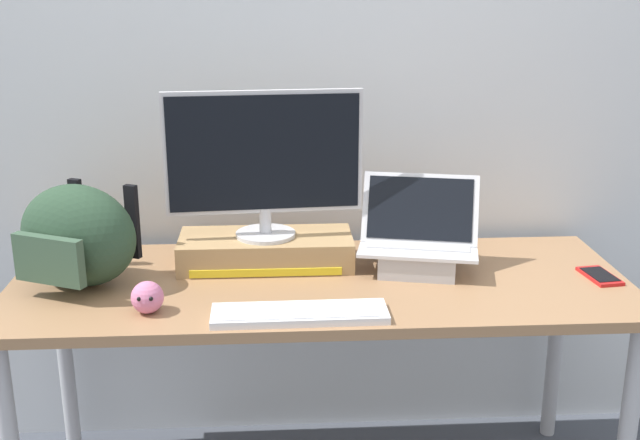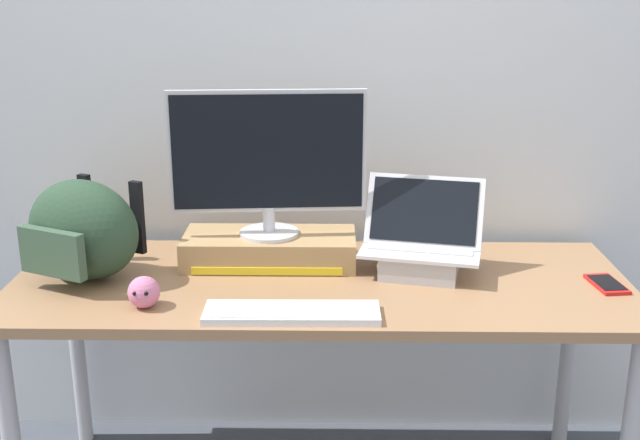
{
  "view_description": "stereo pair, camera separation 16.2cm",
  "coord_description": "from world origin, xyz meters",
  "px_view_note": "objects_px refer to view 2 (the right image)",
  "views": [
    {
      "loc": [
        -0.13,
        -2.1,
        1.55
      ],
      "look_at": [
        0.0,
        0.0,
        0.9
      ],
      "focal_mm": 43.9,
      "sensor_mm": 36.0,
      "label": 1
    },
    {
      "loc": [
        0.03,
        -2.1,
        1.55
      ],
      "look_at": [
        0.0,
        0.0,
        0.9
      ],
      "focal_mm": 43.9,
      "sensor_mm": 36.0,
      "label": 2
    }
  ],
  "objects_px": {
    "external_keyboard": "(292,313)",
    "messenger_backpack": "(83,230)",
    "coffee_mug": "(72,238)",
    "cell_phone": "(607,284)",
    "desktop_monitor": "(268,159)",
    "plush_toy": "(144,292)",
    "open_laptop": "(421,253)",
    "toner_box_yellow": "(270,249)"
  },
  "relations": [
    {
      "from": "external_keyboard",
      "to": "messenger_backpack",
      "type": "relative_size",
      "value": 1.1
    },
    {
      "from": "coffee_mug",
      "to": "cell_phone",
      "type": "distance_m",
      "value": 1.62
    },
    {
      "from": "desktop_monitor",
      "to": "plush_toy",
      "type": "xyz_separation_m",
      "value": [
        -0.31,
        -0.34,
        -0.28
      ]
    },
    {
      "from": "open_laptop",
      "to": "messenger_backpack",
      "type": "height_order",
      "value": "messenger_backpack"
    },
    {
      "from": "desktop_monitor",
      "to": "open_laptop",
      "type": "xyz_separation_m",
      "value": [
        0.45,
        -0.07,
        -0.26
      ]
    },
    {
      "from": "coffee_mug",
      "to": "cell_phone",
      "type": "relative_size",
      "value": 0.81
    },
    {
      "from": "toner_box_yellow",
      "to": "external_keyboard",
      "type": "relative_size",
      "value": 1.15
    },
    {
      "from": "external_keyboard",
      "to": "cell_phone",
      "type": "bearing_deg",
      "value": 13.67
    },
    {
      "from": "external_keyboard",
      "to": "plush_toy",
      "type": "distance_m",
      "value": 0.4
    },
    {
      "from": "external_keyboard",
      "to": "open_laptop",
      "type": "bearing_deg",
      "value": 41.17
    },
    {
      "from": "coffee_mug",
      "to": "plush_toy",
      "type": "relative_size",
      "value": 1.47
    },
    {
      "from": "messenger_backpack",
      "to": "desktop_monitor",
      "type": "bearing_deg",
      "value": 38.58
    },
    {
      "from": "desktop_monitor",
      "to": "coffee_mug",
      "type": "height_order",
      "value": "desktop_monitor"
    },
    {
      "from": "coffee_mug",
      "to": "cell_phone",
      "type": "height_order",
      "value": "coffee_mug"
    },
    {
      "from": "desktop_monitor",
      "to": "open_laptop",
      "type": "relative_size",
      "value": 1.51
    },
    {
      "from": "messenger_backpack",
      "to": "cell_phone",
      "type": "height_order",
      "value": "messenger_backpack"
    },
    {
      "from": "plush_toy",
      "to": "external_keyboard",
      "type": "bearing_deg",
      "value": -8.09
    },
    {
      "from": "external_keyboard",
      "to": "cell_phone",
      "type": "relative_size",
      "value": 2.95
    },
    {
      "from": "coffee_mug",
      "to": "plush_toy",
      "type": "xyz_separation_m",
      "value": [
        0.33,
        -0.42,
        -0.01
      ]
    },
    {
      "from": "cell_phone",
      "to": "coffee_mug",
      "type": "bearing_deg",
      "value": 163.64
    },
    {
      "from": "open_laptop",
      "to": "plush_toy",
      "type": "distance_m",
      "value": 0.8
    },
    {
      "from": "messenger_backpack",
      "to": "cell_phone",
      "type": "bearing_deg",
      "value": 23.0
    },
    {
      "from": "coffee_mug",
      "to": "desktop_monitor",
      "type": "bearing_deg",
      "value": -7.8
    },
    {
      "from": "coffee_mug",
      "to": "cell_phone",
      "type": "xyz_separation_m",
      "value": [
        1.6,
        -0.26,
        -0.04
      ]
    },
    {
      "from": "open_laptop",
      "to": "cell_phone",
      "type": "xyz_separation_m",
      "value": [
        0.52,
        -0.1,
        -0.06
      ]
    },
    {
      "from": "open_laptop",
      "to": "cell_phone",
      "type": "bearing_deg",
      "value": 1.44
    },
    {
      "from": "plush_toy",
      "to": "desktop_monitor",
      "type": "bearing_deg",
      "value": 47.97
    },
    {
      "from": "plush_toy",
      "to": "coffee_mug",
      "type": "bearing_deg",
      "value": 127.53
    },
    {
      "from": "cell_phone",
      "to": "plush_toy",
      "type": "distance_m",
      "value": 1.28
    },
    {
      "from": "desktop_monitor",
      "to": "cell_phone",
      "type": "height_order",
      "value": "desktop_monitor"
    },
    {
      "from": "open_laptop",
      "to": "cell_phone",
      "type": "relative_size",
      "value": 2.49
    },
    {
      "from": "toner_box_yellow",
      "to": "desktop_monitor",
      "type": "height_order",
      "value": "desktop_monitor"
    },
    {
      "from": "cell_phone",
      "to": "toner_box_yellow",
      "type": "bearing_deg",
      "value": 162.7
    },
    {
      "from": "external_keyboard",
      "to": "messenger_backpack",
      "type": "xyz_separation_m",
      "value": [
        -0.61,
        0.26,
        0.13
      ]
    },
    {
      "from": "cell_phone",
      "to": "plush_toy",
      "type": "bearing_deg",
      "value": -179.7
    },
    {
      "from": "open_laptop",
      "to": "coffee_mug",
      "type": "xyz_separation_m",
      "value": [
        -1.08,
        0.16,
        -0.01
      ]
    },
    {
      "from": "desktop_monitor",
      "to": "plush_toy",
      "type": "height_order",
      "value": "desktop_monitor"
    },
    {
      "from": "desktop_monitor",
      "to": "external_keyboard",
      "type": "height_order",
      "value": "desktop_monitor"
    },
    {
      "from": "toner_box_yellow",
      "to": "desktop_monitor",
      "type": "xyz_separation_m",
      "value": [
        0.0,
        -0.0,
        0.28
      ]
    },
    {
      "from": "desktop_monitor",
      "to": "messenger_backpack",
      "type": "distance_m",
      "value": 0.57
    },
    {
      "from": "toner_box_yellow",
      "to": "cell_phone",
      "type": "height_order",
      "value": "toner_box_yellow"
    },
    {
      "from": "open_laptop",
      "to": "coffee_mug",
      "type": "bearing_deg",
      "value": -175.71
    }
  ]
}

